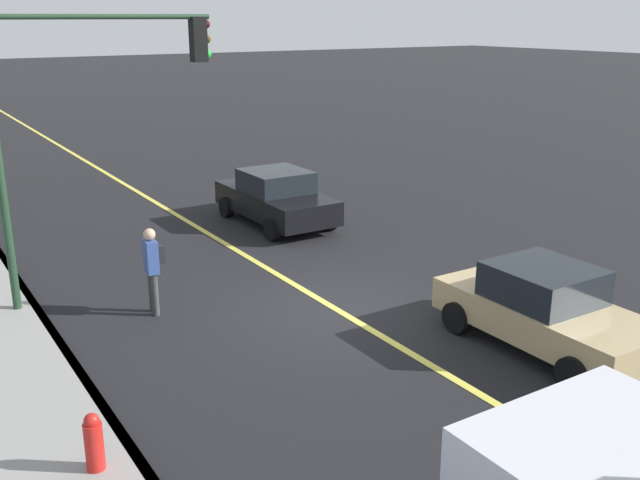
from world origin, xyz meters
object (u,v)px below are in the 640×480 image
Objects in this scene: car_tan at (545,309)px; fire_hydrant at (94,447)px; car_black at (276,197)px; pedestrian_with_backpack at (152,264)px; traffic_light_mast at (83,101)px.

fire_hydrant is (0.42, 7.81, -0.28)m from car_tan.
car_black is 12.01m from fire_hydrant.
car_black is at bearing 0.47° from car_tan.
traffic_light_mast is (1.36, 0.67, 3.06)m from pedestrian_with_backpack.
car_tan is (-9.60, -0.08, -0.02)m from car_black.
car_black is 1.05× the size of car_tan.
traffic_light_mast is at bearing 26.21° from pedestrian_with_backpack.
traffic_light_mast reaches higher than car_tan.
car_tan is 9.47m from traffic_light_mast.
pedestrian_with_backpack is at bearing -27.94° from fire_hydrant.
pedestrian_with_backpack is (5.19, 5.28, 0.29)m from car_tan.
car_black is at bearing -62.62° from traffic_light_mast.
car_tan is 0.68× the size of traffic_light_mast.
car_black reaches higher than fire_hydrant.
car_tan is 7.83m from fire_hydrant.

